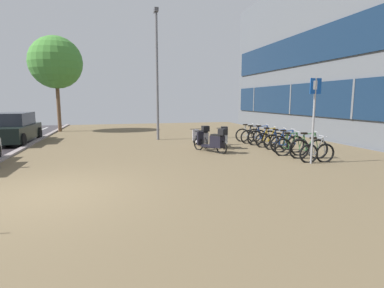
{
  "coord_description": "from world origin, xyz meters",
  "views": [
    {
      "loc": [
        1.55,
        -7.09,
        2.1
      ],
      "look_at": [
        3.49,
        0.54,
        0.94
      ],
      "focal_mm": 28.08,
      "sensor_mm": 36.0,
      "label": 1
    }
  ],
  "objects_px": {
    "bicycle_rack_01": "(308,149)",
    "street_tree": "(56,63)",
    "bicycle_rack_02": "(291,147)",
    "scooter_mid": "(202,137)",
    "scooter_far": "(223,137)",
    "bicycle_rack_04": "(279,142)",
    "parking_sign": "(314,112)",
    "bicycle_rack_07": "(254,136)",
    "bicycle_rack_08": "(248,135)",
    "bicycle_rack_06": "(262,138)",
    "parked_car_far": "(13,129)",
    "scooter_near": "(214,141)",
    "bicycle_rack_00": "(317,153)",
    "lamp_post": "(157,70)",
    "bicycle_rack_05": "(270,140)",
    "bicycle_rack_03": "(287,144)"
  },
  "relations": [
    {
      "from": "bicycle_rack_04",
      "to": "bicycle_rack_07",
      "type": "distance_m",
      "value": 2.01
    },
    {
      "from": "bicycle_rack_08",
      "to": "parked_car_far",
      "type": "height_order",
      "value": "parked_car_far"
    },
    {
      "from": "scooter_mid",
      "to": "street_tree",
      "type": "bearing_deg",
      "value": 129.92
    },
    {
      "from": "scooter_far",
      "to": "lamp_post",
      "type": "relative_size",
      "value": 0.26
    },
    {
      "from": "bicycle_rack_01",
      "to": "bicycle_rack_07",
      "type": "xyz_separation_m",
      "value": [
        -0.23,
        3.99,
        -0.02
      ]
    },
    {
      "from": "bicycle_rack_04",
      "to": "parked_car_far",
      "type": "bearing_deg",
      "value": 156.21
    },
    {
      "from": "scooter_near",
      "to": "scooter_mid",
      "type": "relative_size",
      "value": 0.95
    },
    {
      "from": "bicycle_rack_04",
      "to": "parking_sign",
      "type": "distance_m",
      "value": 3.13
    },
    {
      "from": "bicycle_rack_07",
      "to": "scooter_mid",
      "type": "height_order",
      "value": "scooter_mid"
    },
    {
      "from": "bicycle_rack_00",
      "to": "lamp_post",
      "type": "distance_m",
      "value": 9.06
    },
    {
      "from": "bicycle_rack_05",
      "to": "bicycle_rack_03",
      "type": "bearing_deg",
      "value": -88.49
    },
    {
      "from": "bicycle_rack_00",
      "to": "parked_car_far",
      "type": "relative_size",
      "value": 0.31
    },
    {
      "from": "bicycle_rack_03",
      "to": "parked_car_far",
      "type": "bearing_deg",
      "value": 153.45
    },
    {
      "from": "bicycle_rack_05",
      "to": "scooter_mid",
      "type": "relative_size",
      "value": 0.76
    },
    {
      "from": "bicycle_rack_00",
      "to": "bicycle_rack_04",
      "type": "bearing_deg",
      "value": 87.05
    },
    {
      "from": "bicycle_rack_02",
      "to": "scooter_far",
      "type": "distance_m",
      "value": 3.08
    },
    {
      "from": "bicycle_rack_02",
      "to": "parking_sign",
      "type": "relative_size",
      "value": 0.49
    },
    {
      "from": "bicycle_rack_01",
      "to": "street_tree",
      "type": "relative_size",
      "value": 0.23
    },
    {
      "from": "bicycle_rack_02",
      "to": "bicycle_rack_08",
      "type": "height_order",
      "value": "bicycle_rack_02"
    },
    {
      "from": "bicycle_rack_03",
      "to": "parking_sign",
      "type": "relative_size",
      "value": 0.49
    },
    {
      "from": "bicycle_rack_05",
      "to": "bicycle_rack_08",
      "type": "xyz_separation_m",
      "value": [
        -0.13,
        1.99,
        -0.0
      ]
    },
    {
      "from": "bicycle_rack_02",
      "to": "street_tree",
      "type": "distance_m",
      "value": 15.95
    },
    {
      "from": "bicycle_rack_07",
      "to": "parking_sign",
      "type": "relative_size",
      "value": 0.47
    },
    {
      "from": "parked_car_far",
      "to": "bicycle_rack_00",
      "type": "bearing_deg",
      "value": -34.13
    },
    {
      "from": "bicycle_rack_01",
      "to": "lamp_post",
      "type": "bearing_deg",
      "value": 124.86
    },
    {
      "from": "scooter_far",
      "to": "parking_sign",
      "type": "height_order",
      "value": "parking_sign"
    },
    {
      "from": "street_tree",
      "to": "scooter_mid",
      "type": "bearing_deg",
      "value": -50.08
    },
    {
      "from": "bicycle_rack_01",
      "to": "bicycle_rack_04",
      "type": "height_order",
      "value": "bicycle_rack_01"
    },
    {
      "from": "lamp_post",
      "to": "street_tree",
      "type": "bearing_deg",
      "value": 135.11
    },
    {
      "from": "bicycle_rack_05",
      "to": "parking_sign",
      "type": "relative_size",
      "value": 0.47
    },
    {
      "from": "bicycle_rack_05",
      "to": "bicycle_rack_07",
      "type": "xyz_separation_m",
      "value": [
        -0.15,
        1.33,
        -0.0
      ]
    },
    {
      "from": "bicycle_rack_02",
      "to": "bicycle_rack_08",
      "type": "bearing_deg",
      "value": 88.85
    },
    {
      "from": "scooter_near",
      "to": "scooter_far",
      "type": "distance_m",
      "value": 1.36
    },
    {
      "from": "bicycle_rack_07",
      "to": "bicycle_rack_08",
      "type": "relative_size",
      "value": 1.04
    },
    {
      "from": "bicycle_rack_01",
      "to": "bicycle_rack_02",
      "type": "relative_size",
      "value": 1.04
    },
    {
      "from": "bicycle_rack_02",
      "to": "scooter_mid",
      "type": "relative_size",
      "value": 0.78
    },
    {
      "from": "bicycle_rack_06",
      "to": "scooter_near",
      "type": "height_order",
      "value": "scooter_near"
    },
    {
      "from": "bicycle_rack_03",
      "to": "scooter_far",
      "type": "xyz_separation_m",
      "value": [
        -2.06,
        1.82,
        0.1
      ]
    },
    {
      "from": "bicycle_rack_04",
      "to": "bicycle_rack_08",
      "type": "relative_size",
      "value": 1.04
    },
    {
      "from": "bicycle_rack_02",
      "to": "bicycle_rack_05",
      "type": "distance_m",
      "value": 2.0
    },
    {
      "from": "bicycle_rack_00",
      "to": "parking_sign",
      "type": "distance_m",
      "value": 1.41
    },
    {
      "from": "bicycle_rack_06",
      "to": "street_tree",
      "type": "bearing_deg",
      "value": 138.73
    },
    {
      "from": "scooter_mid",
      "to": "scooter_far",
      "type": "distance_m",
      "value": 0.97
    },
    {
      "from": "bicycle_rack_05",
      "to": "bicycle_rack_07",
      "type": "height_order",
      "value": "bicycle_rack_05"
    },
    {
      "from": "bicycle_rack_06",
      "to": "bicycle_rack_08",
      "type": "relative_size",
      "value": 1.1
    },
    {
      "from": "bicycle_rack_03",
      "to": "bicycle_rack_06",
      "type": "height_order",
      "value": "bicycle_rack_06"
    },
    {
      "from": "scooter_near",
      "to": "street_tree",
      "type": "bearing_deg",
      "value": 125.97
    },
    {
      "from": "bicycle_rack_01",
      "to": "parked_car_far",
      "type": "relative_size",
      "value": 0.34
    },
    {
      "from": "bicycle_rack_00",
      "to": "scooter_mid",
      "type": "bearing_deg",
      "value": 124.34
    },
    {
      "from": "bicycle_rack_02",
      "to": "lamp_post",
      "type": "xyz_separation_m",
      "value": [
        -4.27,
        5.86,
        3.31
      ]
    }
  ]
}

